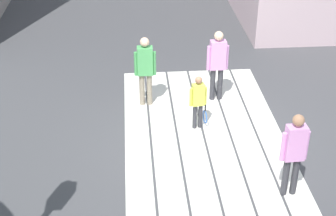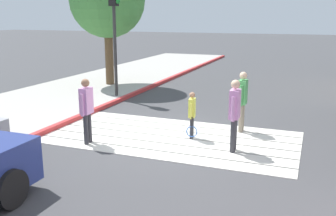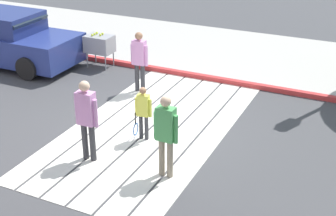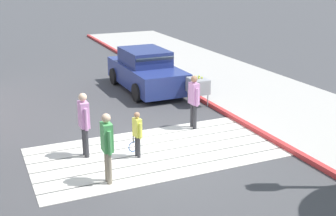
# 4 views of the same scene
# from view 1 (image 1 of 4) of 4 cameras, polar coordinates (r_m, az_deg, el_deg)

# --- Properties ---
(ground_plane) EXTENTS (120.00, 120.00, 0.00)m
(ground_plane) POSITION_cam_1_polar(r_m,az_deg,el_deg) (10.41, 4.18, -3.75)
(ground_plane) COLOR #424244
(crosswalk_stripes) EXTENTS (6.40, 3.25, 0.01)m
(crosswalk_stripes) POSITION_cam_1_polar(r_m,az_deg,el_deg) (10.40, 4.18, -3.72)
(crosswalk_stripes) COLOR silver
(crosswalk_stripes) RESTS_ON ground
(pedestrian_adult_lead) EXTENTS (0.23, 0.49, 1.68)m
(pedestrian_adult_lead) POSITION_cam_1_polar(r_m,az_deg,el_deg) (11.47, 5.55, 5.25)
(pedestrian_adult_lead) COLOR #333338
(pedestrian_adult_lead) RESTS_ON ground
(pedestrian_adult_trailing) EXTENTS (0.22, 0.47, 1.61)m
(pedestrian_adult_trailing) POSITION_cam_1_polar(r_m,az_deg,el_deg) (8.76, 13.90, -4.55)
(pedestrian_adult_trailing) COLOR #333338
(pedestrian_adult_trailing) RESTS_ON ground
(pedestrian_adult_side) EXTENTS (0.21, 0.48, 1.64)m
(pedestrian_adult_side) POSITION_cam_1_polar(r_m,az_deg,el_deg) (11.22, -2.57, 4.63)
(pedestrian_adult_side) COLOR gray
(pedestrian_adult_side) RESTS_ON ground
(pedestrian_child_with_racket) EXTENTS (0.29, 0.38, 1.21)m
(pedestrian_child_with_racket) POSITION_cam_1_polar(r_m,az_deg,el_deg) (10.48, 3.42, 0.90)
(pedestrian_child_with_racket) COLOR #333338
(pedestrian_child_with_racket) RESTS_ON ground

